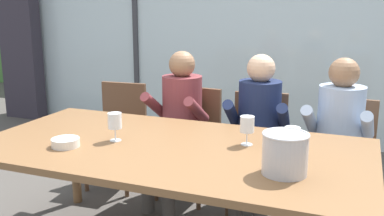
{
  "coord_description": "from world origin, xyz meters",
  "views": [
    {
      "loc": [
        1.02,
        -2.24,
        1.56
      ],
      "look_at": [
        0.0,
        0.35,
        0.9
      ],
      "focal_mm": 41.01,
      "sensor_mm": 36.0,
      "label": 1
    }
  ],
  "objects_px": {
    "chair_near_curtain": "(120,126)",
    "chair_left_of_center": "(192,133)",
    "dining_table": "(170,156)",
    "tasting_bowl": "(66,142)",
    "chair_right_of_center": "(344,150)",
    "person_maroon_top": "(178,117)",
    "person_pale_blue_shirt": "(338,132)",
    "wine_glass_by_left_taster": "(292,137)",
    "person_navy_polo": "(258,124)",
    "wine_glass_near_bucket": "(115,122)",
    "ice_bucket_primary": "(285,153)",
    "wine_glass_center_pour": "(247,126)",
    "chair_center": "(259,141)"
  },
  "relations": [
    {
      "from": "chair_right_of_center",
      "to": "ice_bucket_primary",
      "type": "height_order",
      "value": "ice_bucket_primary"
    },
    {
      "from": "dining_table",
      "to": "chair_near_curtain",
      "type": "height_order",
      "value": "chair_near_curtain"
    },
    {
      "from": "dining_table",
      "to": "tasting_bowl",
      "type": "distance_m",
      "value": 0.62
    },
    {
      "from": "wine_glass_by_left_taster",
      "to": "chair_left_of_center",
      "type": "bearing_deg",
      "value": 134.36
    },
    {
      "from": "chair_near_curtain",
      "to": "wine_glass_center_pour",
      "type": "relative_size",
      "value": 5.11
    },
    {
      "from": "chair_left_of_center",
      "to": "person_pale_blue_shirt",
      "type": "distance_m",
      "value": 1.18
    },
    {
      "from": "chair_near_curtain",
      "to": "chair_left_of_center",
      "type": "relative_size",
      "value": 1.0
    },
    {
      "from": "ice_bucket_primary",
      "to": "person_pale_blue_shirt",
      "type": "bearing_deg",
      "value": 79.62
    },
    {
      "from": "chair_left_of_center",
      "to": "wine_glass_by_left_taster",
      "type": "distance_m",
      "value": 1.41
    },
    {
      "from": "person_pale_blue_shirt",
      "to": "wine_glass_near_bucket",
      "type": "relative_size",
      "value": 6.94
    },
    {
      "from": "chair_near_curtain",
      "to": "wine_glass_near_bucket",
      "type": "height_order",
      "value": "wine_glass_near_bucket"
    },
    {
      "from": "wine_glass_by_left_taster",
      "to": "person_pale_blue_shirt",
      "type": "bearing_deg",
      "value": 76.55
    },
    {
      "from": "wine_glass_by_left_taster",
      "to": "wine_glass_center_pour",
      "type": "bearing_deg",
      "value": 153.44
    },
    {
      "from": "chair_right_of_center",
      "to": "person_navy_polo",
      "type": "height_order",
      "value": "person_navy_polo"
    },
    {
      "from": "wine_glass_center_pour",
      "to": "chair_left_of_center",
      "type": "bearing_deg",
      "value": 128.85
    },
    {
      "from": "ice_bucket_primary",
      "to": "wine_glass_center_pour",
      "type": "height_order",
      "value": "ice_bucket_primary"
    },
    {
      "from": "wine_glass_by_left_taster",
      "to": "wine_glass_center_pour",
      "type": "distance_m",
      "value": 0.32
    },
    {
      "from": "chair_left_of_center",
      "to": "person_navy_polo",
      "type": "bearing_deg",
      "value": -10.77
    },
    {
      "from": "person_maroon_top",
      "to": "tasting_bowl",
      "type": "xyz_separation_m",
      "value": [
        -0.24,
        -1.1,
        0.08
      ]
    },
    {
      "from": "wine_glass_by_left_taster",
      "to": "chair_right_of_center",
      "type": "bearing_deg",
      "value": 75.93
    },
    {
      "from": "dining_table",
      "to": "wine_glass_near_bucket",
      "type": "xyz_separation_m",
      "value": [
        -0.35,
        -0.04,
        0.18
      ]
    },
    {
      "from": "person_maroon_top",
      "to": "person_navy_polo",
      "type": "height_order",
      "value": "same"
    },
    {
      "from": "person_pale_blue_shirt",
      "to": "wine_glass_near_bucket",
      "type": "bearing_deg",
      "value": -139.38
    },
    {
      "from": "chair_center",
      "to": "wine_glass_by_left_taster",
      "type": "distance_m",
      "value": 1.09
    },
    {
      "from": "chair_near_curtain",
      "to": "person_pale_blue_shirt",
      "type": "relative_size",
      "value": 0.74
    },
    {
      "from": "dining_table",
      "to": "tasting_bowl",
      "type": "height_order",
      "value": "tasting_bowl"
    },
    {
      "from": "ice_bucket_primary",
      "to": "tasting_bowl",
      "type": "distance_m",
      "value": 1.26
    },
    {
      "from": "dining_table",
      "to": "person_maroon_top",
      "type": "distance_m",
      "value": 0.92
    },
    {
      "from": "wine_glass_by_left_taster",
      "to": "wine_glass_near_bucket",
      "type": "bearing_deg",
      "value": -176.03
    },
    {
      "from": "chair_near_curtain",
      "to": "chair_right_of_center",
      "type": "xyz_separation_m",
      "value": [
        1.88,
        0.02,
        0.0
      ]
    },
    {
      "from": "chair_left_of_center",
      "to": "person_pale_blue_shirt",
      "type": "xyz_separation_m",
      "value": [
        1.15,
        -0.15,
        0.17
      ]
    },
    {
      "from": "ice_bucket_primary",
      "to": "person_maroon_top",
      "type": "bearing_deg",
      "value": 134.01
    },
    {
      "from": "wine_glass_by_left_taster",
      "to": "chair_near_curtain",
      "type": "bearing_deg",
      "value": 149.75
    },
    {
      "from": "person_pale_blue_shirt",
      "to": "tasting_bowl",
      "type": "height_order",
      "value": "person_pale_blue_shirt"
    },
    {
      "from": "person_maroon_top",
      "to": "dining_table",
      "type": "bearing_deg",
      "value": -64.16
    },
    {
      "from": "wine_glass_by_left_taster",
      "to": "person_navy_polo",
      "type": "bearing_deg",
      "value": 114.39
    },
    {
      "from": "dining_table",
      "to": "wine_glass_by_left_taster",
      "type": "height_order",
      "value": "wine_glass_by_left_taster"
    },
    {
      "from": "chair_left_of_center",
      "to": "wine_glass_near_bucket",
      "type": "distance_m",
      "value": 1.11
    },
    {
      "from": "chair_right_of_center",
      "to": "tasting_bowl",
      "type": "bearing_deg",
      "value": -138.67
    },
    {
      "from": "chair_right_of_center",
      "to": "chair_center",
      "type": "bearing_deg",
      "value": -177.04
    },
    {
      "from": "wine_glass_by_left_taster",
      "to": "wine_glass_near_bucket",
      "type": "height_order",
      "value": "same"
    },
    {
      "from": "chair_center",
      "to": "wine_glass_center_pour",
      "type": "distance_m",
      "value": 0.9
    },
    {
      "from": "chair_right_of_center",
      "to": "chair_left_of_center",
      "type": "bearing_deg",
      "value": -178.58
    },
    {
      "from": "person_maroon_top",
      "to": "wine_glass_by_left_taster",
      "type": "relative_size",
      "value": 6.94
    },
    {
      "from": "dining_table",
      "to": "chair_right_of_center",
      "type": "relative_size",
      "value": 2.59
    },
    {
      "from": "chair_left_of_center",
      "to": "wine_glass_near_bucket",
      "type": "relative_size",
      "value": 5.11
    },
    {
      "from": "chair_center",
      "to": "person_maroon_top",
      "type": "height_order",
      "value": "person_maroon_top"
    },
    {
      "from": "person_maroon_top",
      "to": "tasting_bowl",
      "type": "bearing_deg",
      "value": -96.94
    },
    {
      "from": "dining_table",
      "to": "person_maroon_top",
      "type": "bearing_deg",
      "value": 110.54
    },
    {
      "from": "wine_glass_near_bucket",
      "to": "chair_right_of_center",
      "type": "bearing_deg",
      "value": 39.07
    }
  ]
}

